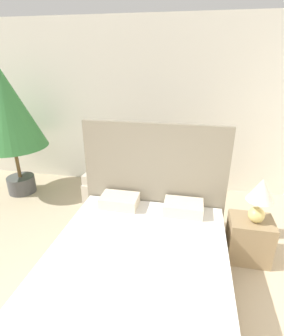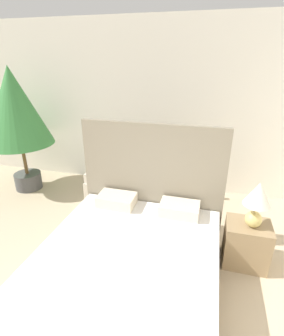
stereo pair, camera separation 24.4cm
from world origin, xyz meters
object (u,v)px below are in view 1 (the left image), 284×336
potted_palm (7,111)px  table_lamp (260,195)px  armchair_near_window_right (158,191)px  bed (138,267)px  armchair_near_window_left (108,186)px  nightstand (249,239)px

potted_palm → table_lamp: 3.93m
armchair_near_window_right → table_lamp: 1.74m
bed → armchair_near_window_left: bearing=116.9°
table_lamp → armchair_near_window_right: bearing=140.7°
nightstand → table_lamp: (0.02, -0.03, 0.61)m
nightstand → table_lamp: 0.61m
armchair_near_window_right → potted_palm: size_ratio=0.41×
table_lamp → armchair_near_window_left: bearing=153.9°
armchair_near_window_right → armchair_near_window_left: bearing=179.9°
bed → nightstand: bearing=31.9°
table_lamp → nightstand: bearing=129.5°
nightstand → bed: bearing=-148.1°
armchair_near_window_right → nightstand: (1.24, -1.00, 0.00)m
armchair_near_window_right → nightstand: armchair_near_window_right is taller
armchair_near_window_left → table_lamp: 2.42m
armchair_near_window_right → nightstand: bearing=-39.1°
bed → armchair_near_window_right: size_ratio=2.45×
armchair_near_window_left → nightstand: 2.31m
potted_palm → table_lamp: size_ratio=4.03×
potted_palm → bed: bearing=-34.4°
armchair_near_window_right → potted_palm: potted_palm is taller
armchair_near_window_right → potted_palm: 2.76m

